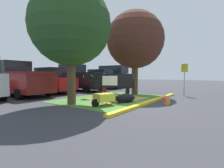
# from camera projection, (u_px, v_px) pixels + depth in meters

# --- Properties ---
(ground_plane) EXTENTS (80.00, 80.00, 0.00)m
(ground_plane) POSITION_uv_depth(u_px,v_px,m) (131.00, 102.00, 9.03)
(ground_plane) COLOR #38383D
(grass_island) EXTENTS (6.55, 4.70, 0.02)m
(grass_island) POSITION_uv_depth(u_px,v_px,m) (112.00, 98.00, 10.27)
(grass_island) COLOR #477A33
(grass_island) RESTS_ON ground
(curb_yellow) EXTENTS (7.75, 0.24, 0.12)m
(curb_yellow) POSITION_uv_depth(u_px,v_px,m) (151.00, 101.00, 8.81)
(curb_yellow) COLOR yellow
(curb_yellow) RESTS_ON ground
(hay_bedding) EXTENTS (3.60, 2.97, 0.04)m
(hay_bedding) POSITION_uv_depth(u_px,v_px,m) (116.00, 99.00, 10.02)
(hay_bedding) COLOR tan
(hay_bedding) RESTS_ON ground
(shade_tree_left) EXTENTS (3.88, 3.88, 5.77)m
(shade_tree_left) POSITION_uv_depth(u_px,v_px,m) (71.00, 26.00, 8.04)
(shade_tree_left) COLOR #4C3823
(shade_tree_left) RESTS_ON ground
(shade_tree_right) EXTENTS (4.19, 4.19, 6.11)m
(shade_tree_right) POSITION_uv_depth(u_px,v_px,m) (135.00, 40.00, 12.28)
(shade_tree_right) COLOR #4C3823
(shade_tree_right) RESTS_ON ground
(cow_holstein) EXTENTS (1.60, 3.00, 1.56)m
(cow_holstein) POSITION_uv_depth(u_px,v_px,m) (112.00, 81.00, 10.12)
(cow_holstein) COLOR black
(cow_holstein) RESTS_ON ground
(calf_lying) EXTENTS (1.29, 0.96, 0.48)m
(calf_lying) POSITION_uv_depth(u_px,v_px,m) (125.00, 98.00, 8.75)
(calf_lying) COLOR black
(calf_lying) RESTS_ON ground
(person_handler) EXTENTS (0.52, 0.34, 1.55)m
(person_handler) POSITION_uv_depth(u_px,v_px,m) (104.00, 84.00, 11.53)
(person_handler) COLOR maroon
(person_handler) RESTS_ON ground
(person_visitor_near) EXTENTS (0.34, 0.51, 1.58)m
(person_visitor_near) POSITION_uv_depth(u_px,v_px,m) (127.00, 84.00, 11.40)
(person_visitor_near) COLOR #9E7F5B
(person_visitor_near) RESTS_ON ground
(wheelbarrow) EXTENTS (1.62, 0.85, 0.63)m
(wheelbarrow) POSITION_uv_depth(u_px,v_px,m) (104.00, 98.00, 7.89)
(wheelbarrow) COLOR gold
(wheelbarrow) RESTS_ON ground
(parking_sign) EXTENTS (0.12, 0.44, 2.21)m
(parking_sign) POSITION_uv_depth(u_px,v_px,m) (184.00, 73.00, 11.67)
(parking_sign) COLOR #99999E
(parking_sign) RESTS_ON ground
(bucket_orange) EXTENTS (0.27, 0.27, 0.30)m
(bucket_orange) POSITION_uv_depth(u_px,v_px,m) (167.00, 102.00, 8.11)
(bucket_orange) COLOR orange
(bucket_orange) RESTS_ON ground
(bucket_pink) EXTENTS (0.28, 0.28, 0.26)m
(bucket_pink) POSITION_uv_depth(u_px,v_px,m) (164.00, 100.00, 8.96)
(bucket_pink) COLOR #EA3893
(bucket_pink) RESTS_ON ground
(pickup_truck_maroon) EXTENTS (2.26, 5.42, 2.42)m
(pickup_truck_maroon) POSITION_uv_depth(u_px,v_px,m) (19.00, 80.00, 11.54)
(pickup_truck_maroon) COLOR maroon
(pickup_truck_maroon) RESTS_ON ground
(sedan_red) EXTENTS (2.06, 4.42, 2.02)m
(sedan_red) POSITION_uv_depth(u_px,v_px,m) (51.00, 81.00, 13.49)
(sedan_red) COLOR red
(sedan_red) RESTS_ON ground
(pickup_truck_black) EXTENTS (2.26, 5.42, 2.42)m
(pickup_truck_black) POSITION_uv_depth(u_px,v_px,m) (79.00, 78.00, 15.45)
(pickup_truck_black) COLOR black
(pickup_truck_black) RESTS_ON ground
(sedan_blue) EXTENTS (2.06, 4.42, 2.02)m
(sedan_blue) POSITION_uv_depth(u_px,v_px,m) (100.00, 79.00, 17.91)
(sedan_blue) COLOR navy
(sedan_blue) RESTS_ON ground
(suv_dark_grey) EXTENTS (2.16, 4.62, 2.52)m
(suv_dark_grey) POSITION_uv_depth(u_px,v_px,m) (113.00, 76.00, 20.18)
(suv_dark_grey) COLOR #3D3D42
(suv_dark_grey) RESTS_ON ground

